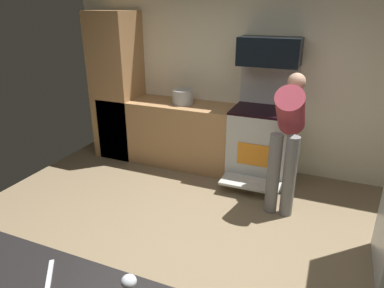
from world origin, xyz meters
The scene contains 10 objects.
ground_plane centered at (0.00, 0.00, -0.01)m, with size 5.20×4.80×0.02m, color #7E6B4E.
wall_back centered at (0.00, 2.34, 1.30)m, with size 5.20×0.12×2.60m, color beige.
lower_cabinet_run centered at (-0.90, 1.98, 0.45)m, with size 2.40×0.60×0.90m, color #AE8051.
cabinet_column centered at (-1.90, 1.98, 1.05)m, with size 0.60×0.60×2.10m, color #AE8051.
oven_range centered at (0.28, 1.97, 0.51)m, with size 0.76×0.97×1.48m.
microwave centered at (0.28, 2.06, 1.65)m, with size 0.74×0.38×0.34m, color black.
person_cook centered at (0.67, 1.34, 0.90)m, with size 0.31×0.69×1.48m.
wine_glass_near centered at (0.33, -1.25, 1.01)m, with size 0.07×0.07×0.15m.
knife_chef centered at (-0.11, -1.30, 0.90)m, with size 0.29×0.02×0.01m, color #B7BABF.
stock_pot centered at (-0.85, 1.98, 1.00)m, with size 0.29×0.29×0.19m, color #AEB2B5.
Camera 1 is at (1.05, -2.25, 2.16)m, focal length 32.27 mm.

